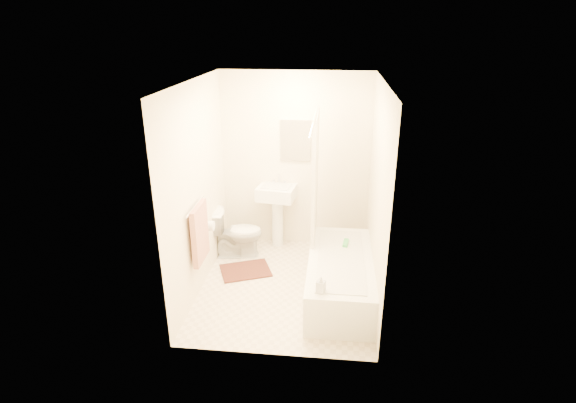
# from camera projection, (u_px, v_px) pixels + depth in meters

# --- Properties ---
(floor) EXTENTS (2.40, 2.40, 0.00)m
(floor) POSITION_uv_depth(u_px,v_px,m) (286.00, 286.00, 5.40)
(floor) COLOR beige
(floor) RESTS_ON ground
(ceiling) EXTENTS (2.40, 2.40, 0.00)m
(ceiling) POSITION_uv_depth(u_px,v_px,m) (285.00, 82.00, 4.51)
(ceiling) COLOR white
(ceiling) RESTS_ON ground
(wall_back) EXTENTS (2.00, 0.02, 2.40)m
(wall_back) POSITION_uv_depth(u_px,v_px,m) (296.00, 162.00, 6.06)
(wall_back) COLOR beige
(wall_back) RESTS_ON ground
(wall_left) EXTENTS (0.02, 2.40, 2.40)m
(wall_left) POSITION_uv_depth(u_px,v_px,m) (197.00, 190.00, 5.05)
(wall_left) COLOR beige
(wall_left) RESTS_ON ground
(wall_right) EXTENTS (0.02, 2.40, 2.40)m
(wall_right) POSITION_uv_depth(u_px,v_px,m) (377.00, 197.00, 4.86)
(wall_right) COLOR beige
(wall_right) RESTS_ON ground
(mirror) EXTENTS (0.40, 0.03, 0.55)m
(mirror) POSITION_uv_depth(u_px,v_px,m) (296.00, 141.00, 5.93)
(mirror) COLOR white
(mirror) RESTS_ON wall_back
(curtain_rod) EXTENTS (0.03, 1.70, 0.03)m
(curtain_rod) POSITION_uv_depth(u_px,v_px,m) (315.00, 120.00, 4.72)
(curtain_rod) COLOR silver
(curtain_rod) RESTS_ON wall_back
(shower_curtain) EXTENTS (0.04, 0.80, 1.55)m
(shower_curtain) POSITION_uv_depth(u_px,v_px,m) (315.00, 178.00, 5.38)
(shower_curtain) COLOR silver
(shower_curtain) RESTS_ON curtain_rod
(towel_bar) EXTENTS (0.02, 0.60, 0.02)m
(towel_bar) POSITION_uv_depth(u_px,v_px,m) (195.00, 206.00, 4.86)
(towel_bar) COLOR silver
(towel_bar) RESTS_ON wall_left
(towel) EXTENTS (0.06, 0.45, 0.66)m
(towel) POSITION_uv_depth(u_px,v_px,m) (200.00, 233.00, 4.97)
(towel) COLOR #CC7266
(towel) RESTS_ON towel_bar
(toilet_paper) EXTENTS (0.11, 0.12, 0.12)m
(toilet_paper) POSITION_uv_depth(u_px,v_px,m) (209.00, 226.00, 5.34)
(toilet_paper) COLOR white
(toilet_paper) RESTS_ON wall_left
(toilet) EXTENTS (0.72, 0.48, 0.66)m
(toilet) POSITION_uv_depth(u_px,v_px,m) (237.00, 233.00, 6.01)
(toilet) COLOR white
(toilet) RESTS_ON floor
(sink) EXTENTS (0.55, 0.46, 0.97)m
(sink) POSITION_uv_depth(u_px,v_px,m) (277.00, 214.00, 6.22)
(sink) COLOR white
(sink) RESTS_ON floor
(bathtub) EXTENTS (0.72, 1.66, 0.47)m
(bathtub) POSITION_uv_depth(u_px,v_px,m) (340.00, 277.00, 5.16)
(bathtub) COLOR white
(bathtub) RESTS_ON floor
(bath_mat) EXTENTS (0.73, 0.65, 0.02)m
(bath_mat) POSITION_uv_depth(u_px,v_px,m) (246.00, 270.00, 5.72)
(bath_mat) COLOR #49251D
(bath_mat) RESTS_ON floor
(soap_bottle) EXTENTS (0.10, 0.10, 0.18)m
(soap_bottle) POSITION_uv_depth(u_px,v_px,m) (321.00, 284.00, 4.42)
(soap_bottle) COLOR silver
(soap_bottle) RESTS_ON bathtub
(scrub_brush) EXTENTS (0.08, 0.20, 0.04)m
(scrub_brush) POSITION_uv_depth(u_px,v_px,m) (346.00, 243.00, 5.39)
(scrub_brush) COLOR #46BF55
(scrub_brush) RESTS_ON bathtub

